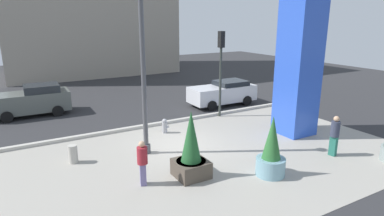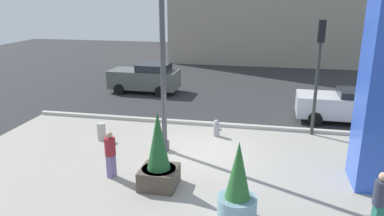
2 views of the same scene
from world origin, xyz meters
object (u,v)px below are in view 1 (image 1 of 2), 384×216
at_px(fire_hydrant, 165,126).
at_px(car_far_lane, 32,100).
at_px(art_pillar_blue, 298,69).
at_px(car_passing_lane, 223,93).
at_px(potted_plant_by_pillar, 191,151).
at_px(pedestrian_by_curb, 142,161).
at_px(traffic_light_far_side, 221,60).
at_px(concrete_bollard, 73,154).
at_px(potted_plant_mid_plaza, 271,153).
at_px(pedestrian_crossing, 335,134).
at_px(lamp_post, 143,67).

relative_size(fire_hydrant, car_far_lane, 0.17).
xyz_separation_m(art_pillar_blue, car_passing_lane, (0.12, 6.38, -2.40)).
relative_size(potted_plant_by_pillar, pedestrian_by_curb, 1.55).
xyz_separation_m(art_pillar_blue, potted_plant_by_pillar, (-6.82, -1.57, -2.23)).
bearing_deg(traffic_light_far_side, fire_hydrant, -165.47).
relative_size(traffic_light_far_side, car_far_lane, 1.14).
height_order(potted_plant_by_pillar, concrete_bollard, potted_plant_by_pillar).
distance_m(potted_plant_mid_plaza, pedestrian_crossing, 3.53).
distance_m(lamp_post, pedestrian_by_curb, 3.96).
distance_m(fire_hydrant, concrete_bollard, 4.88).
relative_size(potted_plant_mid_plaza, pedestrian_crossing, 1.31).
bearing_deg(car_passing_lane, fire_hydrant, -151.08).
xyz_separation_m(potted_plant_mid_plaza, car_far_lane, (-6.87, 12.87, 0.01)).
bearing_deg(car_far_lane, lamp_post, -67.10).
relative_size(lamp_post, potted_plant_by_pillar, 3.04).
xyz_separation_m(potted_plant_mid_plaza, car_passing_lane, (4.35, 9.29, -0.07)).
xyz_separation_m(fire_hydrant, car_passing_lane, (5.77, 3.19, 0.46)).
distance_m(art_pillar_blue, car_passing_lane, 6.82).
bearing_deg(potted_plant_mid_plaza, concrete_bollard, 142.42).
relative_size(art_pillar_blue, potted_plant_by_pillar, 2.57).
bearing_deg(potted_plant_mid_plaza, lamp_post, 127.49).
height_order(art_pillar_blue, concrete_bollard, art_pillar_blue).
distance_m(potted_plant_mid_plaza, car_far_lane, 14.59).
distance_m(potted_plant_mid_plaza, pedestrian_by_curb, 4.63).
height_order(potted_plant_by_pillar, car_passing_lane, potted_plant_by_pillar).
xyz_separation_m(potted_plant_mid_plaza, pedestrian_crossing, (3.53, 0.05, 0.07)).
relative_size(potted_plant_by_pillar, concrete_bollard, 3.34).
bearing_deg(car_far_lane, fire_hydrant, -51.16).
bearing_deg(car_far_lane, traffic_light_far_side, -31.01).
distance_m(art_pillar_blue, car_far_lane, 15.09).
height_order(potted_plant_mid_plaza, pedestrian_crossing, potted_plant_mid_plaza).
xyz_separation_m(lamp_post, fire_hydrant, (1.77, 1.94, -3.35)).
bearing_deg(concrete_bollard, car_passing_lane, 23.77).
xyz_separation_m(lamp_post, concrete_bollard, (-2.90, 0.53, -3.34)).
height_order(lamp_post, potted_plant_mid_plaza, lamp_post).
height_order(fire_hydrant, concrete_bollard, same).
xyz_separation_m(lamp_post, art_pillar_blue, (7.43, -1.25, -0.50)).
distance_m(car_far_lane, pedestrian_by_curb, 11.52).
distance_m(car_passing_lane, pedestrian_by_curb, 11.58).
relative_size(pedestrian_crossing, pedestrian_by_curb, 1.08).
height_order(art_pillar_blue, pedestrian_crossing, art_pillar_blue).
xyz_separation_m(concrete_bollard, pedestrian_crossing, (9.62, -4.64, 0.59)).
bearing_deg(car_passing_lane, potted_plant_by_pillar, -131.10).
distance_m(lamp_post, traffic_light_far_side, 6.56).
height_order(fire_hydrant, car_passing_lane, car_passing_lane).
bearing_deg(pedestrian_crossing, potted_plant_mid_plaza, -179.26).
bearing_deg(fire_hydrant, pedestrian_by_curb, -123.04).
bearing_deg(traffic_light_far_side, potted_plant_mid_plaza, -110.22).
bearing_deg(fire_hydrant, lamp_post, -132.39).
distance_m(art_pillar_blue, pedestrian_by_curb, 8.97).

